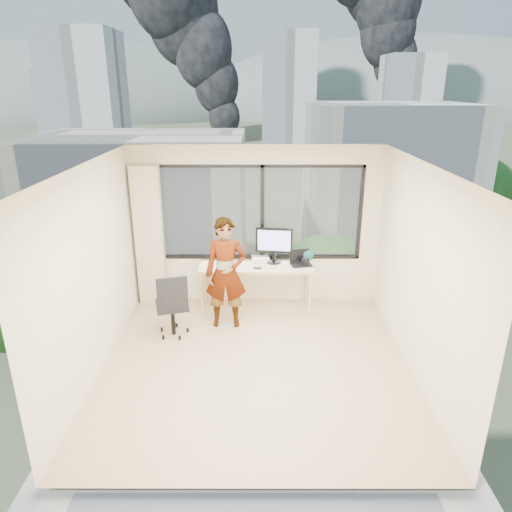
{
  "coord_description": "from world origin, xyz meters",
  "views": [
    {
      "loc": [
        0.01,
        -5.22,
        3.44
      ],
      "look_at": [
        0.0,
        1.0,
        1.15
      ],
      "focal_mm": 32.5,
      "sensor_mm": 36.0,
      "label": 1
    }
  ],
  "objects_px": {
    "handbag": "(305,255)",
    "laptop": "(301,259)",
    "game_console": "(260,259)",
    "desk": "(256,287)",
    "chair": "(172,303)",
    "monitor": "(274,245)",
    "person": "(226,273)"
  },
  "relations": [
    {
      "from": "handbag",
      "to": "laptop",
      "type": "bearing_deg",
      "value": -114.41
    },
    {
      "from": "game_console",
      "to": "laptop",
      "type": "relative_size",
      "value": 0.81
    },
    {
      "from": "game_console",
      "to": "laptop",
      "type": "xyz_separation_m",
      "value": [
        0.65,
        -0.2,
        0.07
      ]
    },
    {
      "from": "desk",
      "to": "laptop",
      "type": "relative_size",
      "value": 5.26
    },
    {
      "from": "laptop",
      "to": "desk",
      "type": "bearing_deg",
      "value": 168.85
    },
    {
      "from": "chair",
      "to": "handbag",
      "type": "xyz_separation_m",
      "value": [
        2.01,
        1.05,
        0.36
      ]
    },
    {
      "from": "game_console",
      "to": "monitor",
      "type": "bearing_deg",
      "value": -25.66
    },
    {
      "from": "chair",
      "to": "handbag",
      "type": "distance_m",
      "value": 2.3
    },
    {
      "from": "monitor",
      "to": "chair",
      "type": "bearing_deg",
      "value": -139.18
    },
    {
      "from": "game_console",
      "to": "handbag",
      "type": "xyz_separation_m",
      "value": [
        0.73,
        -0.01,
        0.07
      ]
    },
    {
      "from": "game_console",
      "to": "person",
      "type": "bearing_deg",
      "value": -129.88
    },
    {
      "from": "chair",
      "to": "monitor",
      "type": "distance_m",
      "value": 1.88
    },
    {
      "from": "monitor",
      "to": "laptop",
      "type": "bearing_deg",
      "value": -8.03
    },
    {
      "from": "chair",
      "to": "person",
      "type": "height_order",
      "value": "person"
    },
    {
      "from": "chair",
      "to": "laptop",
      "type": "bearing_deg",
      "value": 8.57
    },
    {
      "from": "chair",
      "to": "game_console",
      "type": "distance_m",
      "value": 1.69
    },
    {
      "from": "chair",
      "to": "handbag",
      "type": "relative_size",
      "value": 3.62
    },
    {
      "from": "handbag",
      "to": "game_console",
      "type": "bearing_deg",
      "value": 178.29
    },
    {
      "from": "monitor",
      "to": "laptop",
      "type": "relative_size",
      "value": 1.72
    },
    {
      "from": "desk",
      "to": "chair",
      "type": "distance_m",
      "value": 1.49
    },
    {
      "from": "person",
      "to": "game_console",
      "type": "bearing_deg",
      "value": 54.51
    },
    {
      "from": "chair",
      "to": "monitor",
      "type": "bearing_deg",
      "value": 17.71
    },
    {
      "from": "person",
      "to": "laptop",
      "type": "xyz_separation_m",
      "value": [
        1.16,
        0.57,
        0.01
      ]
    },
    {
      "from": "chair",
      "to": "laptop",
      "type": "xyz_separation_m",
      "value": [
        1.93,
        0.87,
        0.36
      ]
    },
    {
      "from": "chair",
      "to": "laptop",
      "type": "relative_size",
      "value": 2.91
    },
    {
      "from": "person",
      "to": "laptop",
      "type": "height_order",
      "value": "person"
    },
    {
      "from": "person",
      "to": "handbag",
      "type": "distance_m",
      "value": 1.45
    },
    {
      "from": "chair",
      "to": "monitor",
      "type": "xyz_separation_m",
      "value": [
        1.5,
        0.99,
        0.54
      ]
    },
    {
      "from": "desk",
      "to": "laptop",
      "type": "distance_m",
      "value": 0.86
    },
    {
      "from": "person",
      "to": "monitor",
      "type": "height_order",
      "value": "person"
    },
    {
      "from": "person",
      "to": "desk",
      "type": "bearing_deg",
      "value": 50.11
    },
    {
      "from": "desk",
      "to": "chair",
      "type": "bearing_deg",
      "value": -144.55
    }
  ]
}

